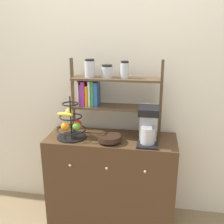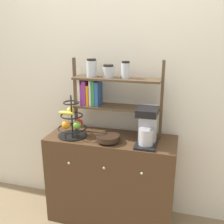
{
  "view_description": "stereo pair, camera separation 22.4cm",
  "coord_description": "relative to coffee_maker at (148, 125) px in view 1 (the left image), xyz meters",
  "views": [
    {
      "loc": [
        0.36,
        -1.9,
        1.74
      ],
      "look_at": [
        0.01,
        0.21,
        1.08
      ],
      "focal_mm": 42.0,
      "sensor_mm": 36.0,
      "label": 1
    },
    {
      "loc": [
        0.58,
        -1.85,
        1.74
      ],
      "look_at": [
        0.01,
        0.21,
        1.08
      ],
      "focal_mm": 42.0,
      "sensor_mm": 36.0,
      "label": 2
    }
  ],
  "objects": [
    {
      "name": "shelf_hutch",
      "position": [
        -0.4,
        0.15,
        0.26
      ],
      "size": [
        0.8,
        0.2,
        0.68
      ],
      "color": "brown",
      "rests_on": "sideboard"
    },
    {
      "name": "wooden_bowl",
      "position": [
        -0.32,
        -0.04,
        -0.13
      ],
      "size": [
        0.2,
        0.2,
        0.06
      ],
      "color": "black",
      "rests_on": "sideboard"
    },
    {
      "name": "sideboard",
      "position": [
        -0.32,
        0.06,
        -0.58
      ],
      "size": [
        1.15,
        0.45,
        0.84
      ],
      "color": "#4C331E",
      "rests_on": "ground_plane"
    },
    {
      "name": "fruit_stand",
      "position": [
        -0.67,
        0.0,
        -0.04
      ],
      "size": [
        0.26,
        0.26,
        0.38
      ],
      "color": "black",
      "rests_on": "sideboard"
    },
    {
      "name": "coffee_maker",
      "position": [
        0.0,
        0.0,
        0.0
      ],
      "size": [
        0.17,
        0.24,
        0.32
      ],
      "color": "black",
      "rests_on": "sideboard"
    },
    {
      "name": "wall_back",
      "position": [
        -0.32,
        0.32,
        0.3
      ],
      "size": [
        7.0,
        0.05,
        2.6
      ],
      "primitive_type": "cube",
      "color": "silver",
      "rests_on": "ground_plane"
    }
  ]
}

